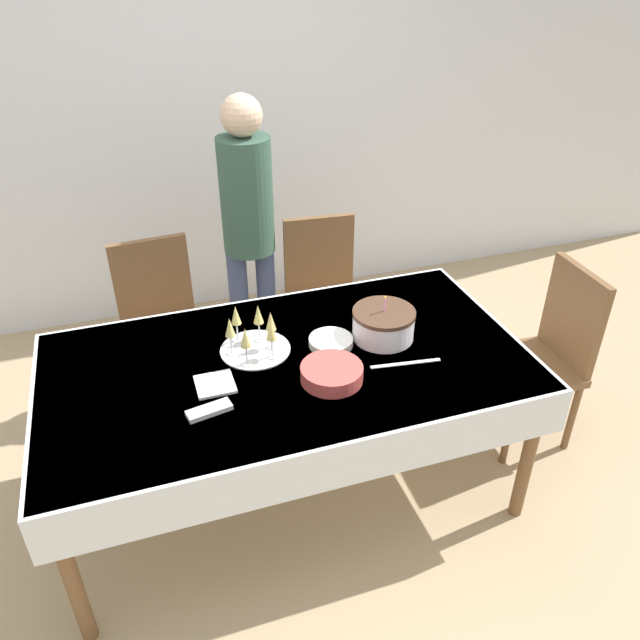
% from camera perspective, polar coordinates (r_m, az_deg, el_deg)
% --- Properties ---
extents(ground_plane, '(12.00, 12.00, 0.00)m').
position_cam_1_polar(ground_plane, '(3.11, -2.62, -15.00)').
color(ground_plane, tan).
extents(wall_back, '(8.00, 0.05, 2.70)m').
position_cam_1_polar(wall_back, '(4.10, -11.02, 18.51)').
color(wall_back, silver).
rests_on(wall_back, ground_plane).
extents(dining_table, '(2.02, 1.09, 0.75)m').
position_cam_1_polar(dining_table, '(2.67, -2.96, -5.48)').
color(dining_table, white).
rests_on(dining_table, ground_plane).
extents(dining_chair_far_left, '(0.45, 0.45, 0.94)m').
position_cam_1_polar(dining_chair_far_left, '(3.41, -14.31, -0.16)').
color(dining_chair_far_left, brown).
rests_on(dining_chair_far_left, ground_plane).
extents(dining_chair_far_right, '(0.45, 0.45, 0.94)m').
position_cam_1_polar(dining_chair_far_right, '(3.55, 0.31, 2.33)').
color(dining_chair_far_right, brown).
rests_on(dining_chair_far_right, ground_plane).
extents(dining_chair_right_end, '(0.43, 0.43, 0.94)m').
position_cam_1_polar(dining_chair_right_end, '(3.29, 20.02, -2.56)').
color(dining_chair_right_end, brown).
rests_on(dining_chair_right_end, ground_plane).
extents(birthday_cake, '(0.28, 0.28, 0.21)m').
position_cam_1_polar(birthday_cake, '(2.74, 5.82, -0.37)').
color(birthday_cake, white).
rests_on(birthday_cake, dining_table).
extents(champagne_tray, '(0.30, 0.30, 0.18)m').
position_cam_1_polar(champagne_tray, '(2.64, -6.14, -1.28)').
color(champagne_tray, silver).
rests_on(champagne_tray, dining_table).
extents(plate_stack_main, '(0.25, 0.25, 0.06)m').
position_cam_1_polar(plate_stack_main, '(2.49, 1.08, -4.89)').
color(plate_stack_main, '#CC4C47').
rests_on(plate_stack_main, dining_table).
extents(plate_stack_dessert, '(0.19, 0.19, 0.03)m').
position_cam_1_polar(plate_stack_dessert, '(2.70, 1.00, -2.00)').
color(plate_stack_dessert, white).
rests_on(plate_stack_dessert, dining_table).
extents(cake_knife, '(0.30, 0.06, 0.00)m').
position_cam_1_polar(cake_knife, '(2.62, 7.83, -3.96)').
color(cake_knife, silver).
rests_on(cake_knife, dining_table).
extents(fork_pile, '(0.18, 0.09, 0.02)m').
position_cam_1_polar(fork_pile, '(2.38, -10.10, -8.13)').
color(fork_pile, silver).
rests_on(fork_pile, dining_table).
extents(napkin_pile, '(0.15, 0.15, 0.01)m').
position_cam_1_polar(napkin_pile, '(2.51, -9.57, -5.81)').
color(napkin_pile, white).
rests_on(napkin_pile, dining_table).
extents(person_standing, '(0.28, 0.28, 1.61)m').
position_cam_1_polar(person_standing, '(3.40, -6.60, 9.30)').
color(person_standing, '#3F4C72').
rests_on(person_standing, ground_plane).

